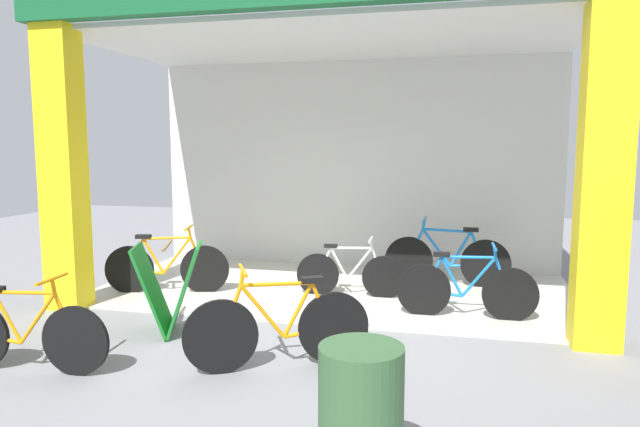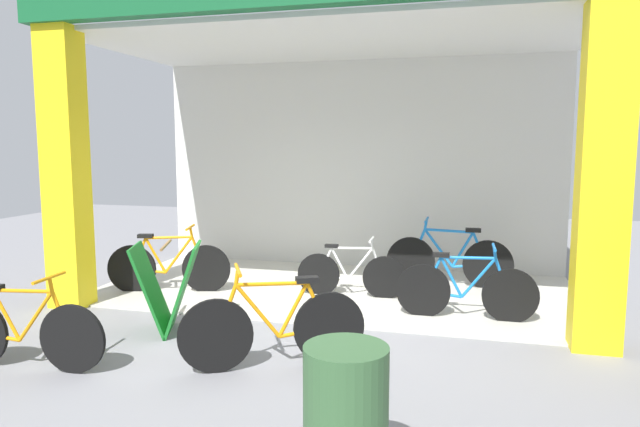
{
  "view_description": "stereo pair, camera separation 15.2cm",
  "coord_description": "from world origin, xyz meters",
  "px_view_note": "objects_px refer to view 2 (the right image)",
  "views": [
    {
      "loc": [
        1.58,
        -5.86,
        1.99
      ],
      "look_at": [
        0.0,
        0.79,
        1.15
      ],
      "focal_mm": 31.75,
      "sensor_mm": 36.0,
      "label": 1
    },
    {
      "loc": [
        1.72,
        -5.82,
        1.99
      ],
      "look_at": [
        0.0,
        0.79,
        1.15
      ],
      "focal_mm": 31.75,
      "sensor_mm": 36.0,
      "label": 2
    }
  ],
  "objects_px": {
    "bicycle_inside_1": "(351,274)",
    "bicycle_inside_3": "(466,290)",
    "bicycle_inside_2": "(169,266)",
    "bicycle_parked_0": "(23,332)",
    "sandwich_board_sign": "(167,288)",
    "bicycle_parked_1": "(274,327)",
    "bicycle_inside_0": "(449,260)",
    "trash_bin": "(346,422)"
  },
  "relations": [
    {
      "from": "bicycle_inside_3",
      "to": "bicycle_inside_2",
      "type": "bearing_deg",
      "value": 176.59
    },
    {
      "from": "bicycle_inside_2",
      "to": "bicycle_parked_0",
      "type": "xyz_separation_m",
      "value": [
        0.09,
        -2.68,
        -0.02
      ]
    },
    {
      "from": "bicycle_inside_0",
      "to": "trash_bin",
      "type": "distance_m",
      "value": 5.03
    },
    {
      "from": "bicycle_inside_2",
      "to": "sandwich_board_sign",
      "type": "height_order",
      "value": "sandwich_board_sign"
    },
    {
      "from": "trash_bin",
      "to": "bicycle_inside_1",
      "type": "bearing_deg",
      "value": 101.12
    },
    {
      "from": "bicycle_inside_0",
      "to": "bicycle_parked_1",
      "type": "bearing_deg",
      "value": -112.91
    },
    {
      "from": "bicycle_inside_3",
      "to": "bicycle_parked_0",
      "type": "height_order",
      "value": "bicycle_inside_3"
    },
    {
      "from": "bicycle_inside_1",
      "to": "bicycle_inside_0",
      "type": "bearing_deg",
      "value": 35.75
    },
    {
      "from": "bicycle_inside_2",
      "to": "bicycle_parked_0",
      "type": "distance_m",
      "value": 2.68
    },
    {
      "from": "bicycle_inside_0",
      "to": "bicycle_inside_1",
      "type": "xyz_separation_m",
      "value": [
        -1.22,
        -0.88,
        -0.07
      ]
    },
    {
      "from": "bicycle_inside_1",
      "to": "bicycle_inside_3",
      "type": "xyz_separation_m",
      "value": [
        1.45,
        -0.61,
        0.03
      ]
    },
    {
      "from": "bicycle_parked_0",
      "to": "sandwich_board_sign",
      "type": "height_order",
      "value": "sandwich_board_sign"
    },
    {
      "from": "bicycle_parked_0",
      "to": "bicycle_parked_1",
      "type": "relative_size",
      "value": 1.03
    },
    {
      "from": "bicycle_inside_0",
      "to": "bicycle_parked_0",
      "type": "bearing_deg",
      "value": -131.99
    },
    {
      "from": "bicycle_inside_2",
      "to": "bicycle_parked_1",
      "type": "height_order",
      "value": "bicycle_parked_1"
    },
    {
      "from": "bicycle_inside_0",
      "to": "bicycle_parked_0",
      "type": "xyz_separation_m",
      "value": [
        -3.55,
        -3.94,
        -0.04
      ]
    },
    {
      "from": "bicycle_inside_3",
      "to": "sandwich_board_sign",
      "type": "height_order",
      "value": "sandwich_board_sign"
    },
    {
      "from": "bicycle_inside_0",
      "to": "bicycle_parked_0",
      "type": "relative_size",
      "value": 1.12
    },
    {
      "from": "bicycle_inside_2",
      "to": "bicycle_parked_1",
      "type": "distance_m",
      "value": 3.05
    },
    {
      "from": "bicycle_inside_3",
      "to": "bicycle_parked_0",
      "type": "relative_size",
      "value": 1.01
    },
    {
      "from": "sandwich_board_sign",
      "to": "bicycle_inside_0",
      "type": "bearing_deg",
      "value": 43.91
    },
    {
      "from": "bicycle_inside_2",
      "to": "bicycle_parked_0",
      "type": "bearing_deg",
      "value": -88.08
    },
    {
      "from": "bicycle_inside_3",
      "to": "bicycle_parked_1",
      "type": "bearing_deg",
      "value": -131.59
    },
    {
      "from": "bicycle_inside_0",
      "to": "bicycle_inside_3",
      "type": "relative_size",
      "value": 1.1
    },
    {
      "from": "sandwich_board_sign",
      "to": "trash_bin",
      "type": "bearing_deg",
      "value": -43.52
    },
    {
      "from": "bicycle_inside_2",
      "to": "trash_bin",
      "type": "xyz_separation_m",
      "value": [
        3.23,
        -3.75,
        0.08
      ]
    },
    {
      "from": "sandwich_board_sign",
      "to": "bicycle_parked_1",
      "type": "bearing_deg",
      "value": -23.95
    },
    {
      "from": "bicycle_inside_0",
      "to": "trash_bin",
      "type": "relative_size",
      "value": 1.98
    },
    {
      "from": "bicycle_inside_1",
      "to": "bicycle_inside_3",
      "type": "distance_m",
      "value": 1.58
    },
    {
      "from": "bicycle_inside_1",
      "to": "bicycle_inside_2",
      "type": "distance_m",
      "value": 2.45
    },
    {
      "from": "bicycle_inside_0",
      "to": "trash_bin",
      "type": "height_order",
      "value": "bicycle_inside_0"
    },
    {
      "from": "bicycle_inside_1",
      "to": "sandwich_board_sign",
      "type": "xyz_separation_m",
      "value": [
        -1.6,
        -1.84,
        0.16
      ]
    },
    {
      "from": "bicycle_inside_2",
      "to": "sandwich_board_sign",
      "type": "bearing_deg",
      "value": -60.77
    },
    {
      "from": "bicycle_inside_2",
      "to": "bicycle_inside_3",
      "type": "height_order",
      "value": "bicycle_inside_2"
    },
    {
      "from": "bicycle_inside_0",
      "to": "bicycle_inside_2",
      "type": "xyz_separation_m",
      "value": [
        -3.64,
        -1.26,
        -0.02
      ]
    },
    {
      "from": "bicycle_inside_1",
      "to": "bicycle_parked_1",
      "type": "xyz_separation_m",
      "value": [
        -0.19,
        -2.47,
        0.05
      ]
    },
    {
      "from": "bicycle_parked_0",
      "to": "bicycle_parked_1",
      "type": "distance_m",
      "value": 2.22
    },
    {
      "from": "bicycle_inside_1",
      "to": "bicycle_inside_3",
      "type": "relative_size",
      "value": 0.91
    },
    {
      "from": "bicycle_inside_0",
      "to": "bicycle_parked_0",
      "type": "height_order",
      "value": "bicycle_inside_0"
    },
    {
      "from": "trash_bin",
      "to": "sandwich_board_sign",
      "type": "bearing_deg",
      "value": 136.48
    },
    {
      "from": "bicycle_inside_2",
      "to": "bicycle_inside_3",
      "type": "distance_m",
      "value": 3.88
    },
    {
      "from": "bicycle_parked_0",
      "to": "trash_bin",
      "type": "bearing_deg",
      "value": -18.79
    }
  ]
}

